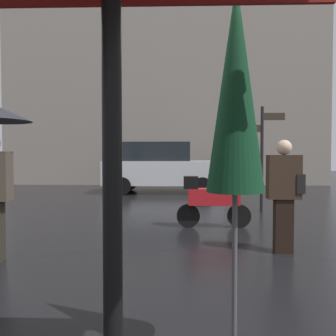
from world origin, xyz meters
TOP-DOWN VIEW (x-y plane):
  - ground_plane at (0.00, 0.00)m, footprint 60.00×60.00m
  - folded_patio_umbrella_near at (1.04, -0.37)m, footprint 0.50×0.50m
  - pedestrian_with_bag at (2.21, 2.41)m, footprint 0.51×0.24m
  - parked_scooter at (1.31, 4.17)m, footprint 1.46×0.32m
  - parked_car_left at (0.02, 10.65)m, footprint 4.42×2.06m
  - street_signpost at (2.78, 6.18)m, footprint 1.08×0.08m
  - building_block at (0.00, 15.00)m, footprint 15.69×2.07m

SIDE VIEW (x-z plane):
  - ground_plane at x=0.00m, z-range 0.00..0.00m
  - parked_scooter at x=1.31m, z-range -0.06..1.17m
  - pedestrian_with_bag at x=2.21m, z-range 0.11..1.76m
  - parked_car_left at x=0.02m, z-range 0.02..1.94m
  - street_signpost at x=2.78m, z-range 0.29..2.94m
  - folded_patio_umbrella_near at x=1.04m, z-range 0.48..3.06m
  - building_block at x=0.00m, z-range 0.00..13.79m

